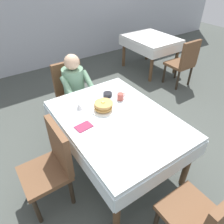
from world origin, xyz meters
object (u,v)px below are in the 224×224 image
(background_table_far, at_px, (151,42))
(dining_table_main, at_px, (117,124))
(chair_left_side, at_px, (52,162))
(plate_breakfast, at_px, (103,109))
(diner_person, at_px, (75,86))
(background_chair_empty, at_px, (184,61))
(spoon_near_edge, at_px, (116,127))
(knife_right_of_plate, at_px, (118,105))
(chair_near_camera, at_px, (204,217))
(breakfast_stack, at_px, (103,106))
(syrup_pitcher, at_px, (79,107))
(cup_coffee, at_px, (121,97))
(bowl_butter, at_px, (108,94))
(chair_diner, at_px, (71,89))
(fork_left_of_plate, at_px, (89,117))

(background_table_far, bearing_deg, dining_table_main, -139.89)
(chair_left_side, xyz_separation_m, plate_breakfast, (0.72, 0.20, 0.22))
(diner_person, relative_size, background_table_far, 1.00)
(background_table_far, xyz_separation_m, background_chair_empty, (0.00, -0.95, -0.09))
(spoon_near_edge, bearing_deg, knife_right_of_plate, 44.42)
(dining_table_main, relative_size, chair_near_camera, 1.64)
(breakfast_stack, xyz_separation_m, syrup_pitcher, (-0.22, 0.17, -0.02))
(chair_near_camera, bearing_deg, plate_breakfast, 92.00)
(diner_person, bearing_deg, knife_right_of_plate, 100.53)
(chair_near_camera, distance_m, cup_coffee, 1.48)
(background_table_far, height_order, background_chair_empty, background_chair_empty)
(spoon_near_edge, bearing_deg, bowl_butter, 57.57)
(bowl_butter, bearing_deg, dining_table_main, -110.26)
(bowl_butter, distance_m, background_table_far, 2.55)
(dining_table_main, height_order, bowl_butter, bowl_butter)
(chair_left_side, bearing_deg, background_table_far, -57.93)
(background_chair_empty, bearing_deg, chair_left_side, -162.73)
(chair_diner, xyz_separation_m, knife_right_of_plate, (0.15, -0.99, 0.21))
(diner_person, height_order, background_chair_empty, diner_person)
(dining_table_main, bearing_deg, bowl_butter, 69.74)
(diner_person, relative_size, breakfast_stack, 5.31)
(chair_left_side, relative_size, spoon_near_edge, 6.20)
(dining_table_main, relative_size, cup_coffee, 13.49)
(chair_left_side, height_order, background_chair_empty, same)
(syrup_pitcher, distance_m, knife_right_of_plate, 0.45)
(diner_person, distance_m, chair_near_camera, 2.19)
(diner_person, distance_m, background_table_far, 2.41)
(syrup_pitcher, distance_m, background_table_far, 2.93)
(background_table_far, bearing_deg, chair_near_camera, -126.23)
(plate_breakfast, xyz_separation_m, breakfast_stack, (0.00, -0.00, 0.05))
(diner_person, xyz_separation_m, breakfast_stack, (-0.03, -0.81, 0.13))
(chair_left_side, height_order, spoon_near_edge, chair_left_side)
(chair_near_camera, distance_m, plate_breakfast, 1.39)
(fork_left_of_plate, xyz_separation_m, background_chair_empty, (2.48, 0.75, -0.21))
(chair_near_camera, distance_m, knife_right_of_plate, 1.38)
(dining_table_main, distance_m, syrup_pitcher, 0.47)
(chair_left_side, bearing_deg, plate_breakfast, -74.25)
(dining_table_main, height_order, chair_left_side, chair_left_side)
(chair_near_camera, relative_size, background_chair_empty, 1.00)
(cup_coffee, relative_size, syrup_pitcher, 1.41)
(chair_near_camera, bearing_deg, syrup_pitcher, 99.70)
(knife_right_of_plate, bearing_deg, background_chair_empty, -68.34)
(cup_coffee, bearing_deg, background_table_far, 38.98)
(chair_near_camera, distance_m, fork_left_of_plate, 1.39)
(chair_diner, bearing_deg, bowl_butter, 102.78)
(knife_right_of_plate, relative_size, background_table_far, 0.18)
(breakfast_stack, xyz_separation_m, cup_coffee, (0.29, 0.07, -0.02))
(chair_left_side, bearing_deg, fork_left_of_plate, -70.96)
(bowl_butter, xyz_separation_m, background_chair_empty, (2.08, 0.51, -0.23))
(cup_coffee, height_order, background_table_far, cup_coffee)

